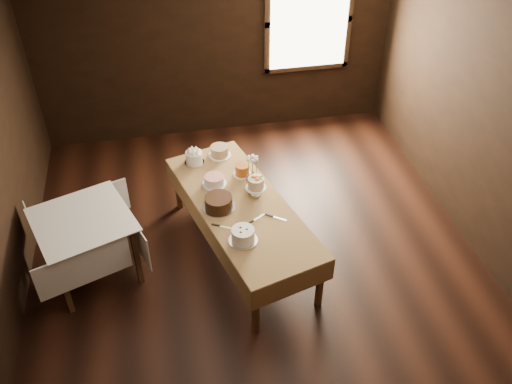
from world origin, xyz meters
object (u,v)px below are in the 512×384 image
(cake_speckled, at_px, (220,151))
(cake_server_b, at_px, (280,218))
(cake_server_a, at_px, (259,217))
(cake_server_e, at_px, (227,227))
(flower_vase, at_px, (253,177))
(cake_server_d, at_px, (248,185))
(display_table, at_px, (241,208))
(cake_caramel, at_px, (242,170))
(cake_swirl, at_px, (243,236))
(side_table, at_px, (84,226))
(cake_meringue, at_px, (194,158))
(cake_flowers, at_px, (256,187))
(cake_lattice, at_px, (214,181))
(cake_chocolate, at_px, (219,203))

(cake_speckled, relative_size, cake_server_b, 1.14)
(cake_server_a, xyz_separation_m, cake_server_e, (-0.35, -0.09, 0.00))
(flower_vase, bearing_deg, cake_server_d, -143.61)
(cake_speckled, bearing_deg, cake_server_e, -95.18)
(display_table, xyz_separation_m, cake_server_b, (0.35, -0.32, 0.06))
(cake_caramel, xyz_separation_m, cake_swirl, (-0.19, -1.08, 0.01))
(side_table, distance_m, cake_caramel, 1.84)
(display_table, xyz_separation_m, cake_meringue, (-0.41, 0.86, 0.12))
(cake_speckled, bearing_deg, cake_flowers, -71.07)
(display_table, distance_m, cake_flowers, 0.27)
(cake_lattice, distance_m, cake_server_e, 0.74)
(display_table, height_order, cake_swirl, cake_swirl)
(cake_lattice, height_order, cake_server_e, cake_lattice)
(cake_meringue, relative_size, cake_server_e, 0.99)
(cake_lattice, xyz_separation_m, flower_vase, (0.43, -0.05, 0.03))
(cake_speckled, relative_size, cake_server_e, 1.14)
(cake_speckled, bearing_deg, cake_meringue, -164.46)
(cake_lattice, relative_size, cake_swirl, 0.89)
(cake_speckled, distance_m, flower_vase, 0.66)
(cake_speckled, height_order, cake_server_b, cake_speckled)
(flower_vase, bearing_deg, side_table, -168.80)
(cake_server_a, distance_m, cake_server_d, 0.56)
(cake_flowers, bearing_deg, cake_chocolate, -162.53)
(side_table, xyz_separation_m, cake_caramel, (1.76, 0.53, 0.07))
(side_table, distance_m, cake_swirl, 1.66)
(side_table, distance_m, cake_server_d, 1.82)
(flower_vase, bearing_deg, cake_server_e, -120.37)
(cake_lattice, bearing_deg, cake_server_e, -88.20)
(cake_server_d, bearing_deg, cake_speckled, 25.99)
(cake_speckled, bearing_deg, display_table, -84.34)
(cake_flowers, xyz_separation_m, cake_server_d, (-0.05, 0.18, -0.10))
(cake_server_b, bearing_deg, cake_speckled, 145.65)
(cake_server_b, distance_m, flower_vase, 0.69)
(cake_flowers, distance_m, cake_server_b, 0.48)
(cake_chocolate, xyz_separation_m, cake_server_d, (0.38, 0.31, -0.06))
(cake_speckled, distance_m, cake_chocolate, 0.96)
(cake_chocolate, relative_size, cake_server_e, 1.49)
(cake_flowers, distance_m, cake_server_e, 0.62)
(cake_lattice, relative_size, cake_chocolate, 0.81)
(cake_lattice, distance_m, cake_caramel, 0.36)
(cake_chocolate, relative_size, cake_server_d, 1.49)
(display_table, relative_size, cake_flowers, 10.40)
(cake_lattice, xyz_separation_m, cake_server_b, (0.59, -0.71, -0.04))
(cake_lattice, bearing_deg, side_table, -163.78)
(side_table, bearing_deg, cake_lattice, 16.22)
(cake_lattice, bearing_deg, flower_vase, -6.27)
(cake_lattice, bearing_deg, cake_chocolate, -91.40)
(side_table, height_order, cake_lattice, cake_lattice)
(cake_server_b, bearing_deg, display_table, 174.25)
(cake_caramel, bearing_deg, cake_server_e, -110.27)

